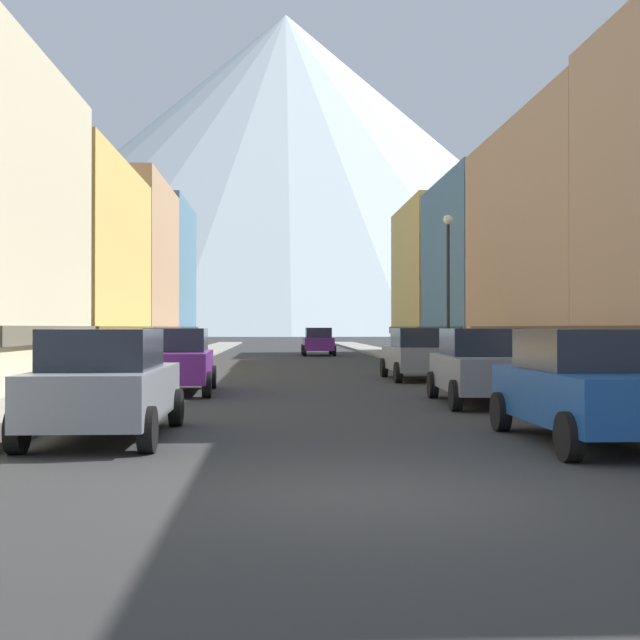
{
  "coord_description": "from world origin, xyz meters",
  "views": [
    {
      "loc": [
        -1.03,
        -8.82,
        1.81
      ],
      "look_at": [
        0.74,
        25.33,
        2.11
      ],
      "focal_mm": 46.54,
      "sensor_mm": 36.0,
      "label": 1
    }
  ],
  "objects_px": {
    "car_driving_0": "(318,341)",
    "streetlamp_right": "(448,269)",
    "car_left_0": "(106,383)",
    "car_right_2": "(417,354)",
    "car_left_1": "(176,360)",
    "trash_bin_right": "(605,379)",
    "pedestrian_2": "(469,350)",
    "pedestrian_1": "(87,361)",
    "car_right_0": "(587,386)",
    "car_right_1": "(482,366)"
  },
  "relations": [
    {
      "from": "pedestrian_1",
      "to": "car_left_1",
      "type": "bearing_deg",
      "value": -1.28
    },
    {
      "from": "car_left_1",
      "to": "car_right_2",
      "type": "xyz_separation_m",
      "value": [
        7.6,
        5.3,
        0.0
      ]
    },
    {
      "from": "car_left_1",
      "to": "car_driving_0",
      "type": "bearing_deg",
      "value": 79.78
    },
    {
      "from": "car_left_0",
      "to": "car_right_2",
      "type": "distance_m",
      "value": 16.55
    },
    {
      "from": "trash_bin_right",
      "to": "car_left_0",
      "type": "bearing_deg",
      "value": -155.33
    },
    {
      "from": "car_right_2",
      "to": "trash_bin_right",
      "type": "bearing_deg",
      "value": -75.76
    },
    {
      "from": "car_right_1",
      "to": "streetlamp_right",
      "type": "bearing_deg",
      "value": 82.17
    },
    {
      "from": "car_left_1",
      "to": "pedestrian_1",
      "type": "bearing_deg",
      "value": 178.72
    },
    {
      "from": "car_right_1",
      "to": "car_left_1",
      "type": "bearing_deg",
      "value": 154.26
    },
    {
      "from": "car_left_0",
      "to": "trash_bin_right",
      "type": "relative_size",
      "value": 4.5
    },
    {
      "from": "car_right_1",
      "to": "car_right_2",
      "type": "relative_size",
      "value": 1.01
    },
    {
      "from": "car_right_2",
      "to": "pedestrian_1",
      "type": "height_order",
      "value": "car_right_2"
    },
    {
      "from": "trash_bin_right",
      "to": "pedestrian_1",
      "type": "height_order",
      "value": "pedestrian_1"
    },
    {
      "from": "car_left_0",
      "to": "pedestrian_1",
      "type": "distance_m",
      "value": 9.77
    },
    {
      "from": "car_left_1",
      "to": "streetlamp_right",
      "type": "distance_m",
      "value": 12.28
    },
    {
      "from": "car_driving_0",
      "to": "pedestrian_2",
      "type": "height_order",
      "value": "pedestrian_2"
    },
    {
      "from": "car_right_2",
      "to": "trash_bin_right",
      "type": "distance_m",
      "value": 10.36
    },
    {
      "from": "car_left_1",
      "to": "car_right_1",
      "type": "xyz_separation_m",
      "value": [
        7.6,
        -3.67,
        0.0
      ]
    },
    {
      "from": "car_right_0",
      "to": "car_right_1",
      "type": "xyz_separation_m",
      "value": [
        0.0,
        6.67,
        0.0
      ]
    },
    {
      "from": "car_right_0",
      "to": "car_right_2",
      "type": "xyz_separation_m",
      "value": [
        0.0,
        15.64,
        0.0
      ]
    },
    {
      "from": "car_left_1",
      "to": "car_right_0",
      "type": "relative_size",
      "value": 1.01
    },
    {
      "from": "pedestrian_2",
      "to": "car_right_2",
      "type": "bearing_deg",
      "value": -131.53
    },
    {
      "from": "car_driving_0",
      "to": "streetlamp_right",
      "type": "height_order",
      "value": "streetlamp_right"
    },
    {
      "from": "car_right_0",
      "to": "streetlamp_right",
      "type": "bearing_deg",
      "value": 85.06
    },
    {
      "from": "car_right_0",
      "to": "car_driving_0",
      "type": "height_order",
      "value": "same"
    },
    {
      "from": "car_left_0",
      "to": "car_right_0",
      "type": "height_order",
      "value": "same"
    },
    {
      "from": "car_right_1",
      "to": "pedestrian_1",
      "type": "bearing_deg",
      "value": 159.69
    },
    {
      "from": "car_driving_0",
      "to": "trash_bin_right",
      "type": "height_order",
      "value": "car_driving_0"
    },
    {
      "from": "car_right_1",
      "to": "trash_bin_right",
      "type": "relative_size",
      "value": 4.56
    },
    {
      "from": "car_right_2",
      "to": "trash_bin_right",
      "type": "height_order",
      "value": "car_right_2"
    },
    {
      "from": "car_left_0",
      "to": "car_right_1",
      "type": "height_order",
      "value": "same"
    },
    {
      "from": "car_left_0",
      "to": "car_right_0",
      "type": "relative_size",
      "value": 1.0
    },
    {
      "from": "car_driving_0",
      "to": "pedestrian_1",
      "type": "relative_size",
      "value": 2.74
    },
    {
      "from": "car_right_0",
      "to": "car_driving_0",
      "type": "xyz_separation_m",
      "value": [
        -2.2,
        40.3,
        0.0
      ]
    },
    {
      "from": "pedestrian_2",
      "to": "car_left_0",
      "type": "bearing_deg",
      "value": -119.91
    },
    {
      "from": "pedestrian_1",
      "to": "car_left_0",
      "type": "bearing_deg",
      "value": -75.48
    },
    {
      "from": "car_left_0",
      "to": "pedestrian_2",
      "type": "relative_size",
      "value": 2.56
    },
    {
      "from": "car_left_0",
      "to": "pedestrian_1",
      "type": "bearing_deg",
      "value": 104.52
    },
    {
      "from": "trash_bin_right",
      "to": "pedestrian_1",
      "type": "relative_size",
      "value": 0.61
    },
    {
      "from": "pedestrian_2",
      "to": "car_right_0",
      "type": "bearing_deg",
      "value": -97.58
    },
    {
      "from": "car_driving_0",
      "to": "trash_bin_right",
      "type": "distance_m",
      "value": 35.03
    },
    {
      "from": "car_left_0",
      "to": "car_driving_0",
      "type": "distance_m",
      "value": 39.74
    },
    {
      "from": "car_left_1",
      "to": "streetlamp_right",
      "type": "xyz_separation_m",
      "value": [
        9.15,
        7.59,
        3.09
      ]
    },
    {
      "from": "car_left_0",
      "to": "streetlamp_right",
      "type": "xyz_separation_m",
      "value": [
        9.15,
        16.99,
        3.09
      ]
    },
    {
      "from": "car_right_2",
      "to": "streetlamp_right",
      "type": "height_order",
      "value": "streetlamp_right"
    },
    {
      "from": "car_right_0",
      "to": "car_driving_0",
      "type": "bearing_deg",
      "value": 93.12
    },
    {
      "from": "car_left_0",
      "to": "car_driving_0",
      "type": "height_order",
      "value": "same"
    },
    {
      "from": "trash_bin_right",
      "to": "pedestrian_2",
      "type": "bearing_deg",
      "value": 90.45
    },
    {
      "from": "car_right_2",
      "to": "streetlamp_right",
      "type": "relative_size",
      "value": 0.75
    },
    {
      "from": "pedestrian_2",
      "to": "pedestrian_1",
      "type": "bearing_deg",
      "value": -147.35
    }
  ]
}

